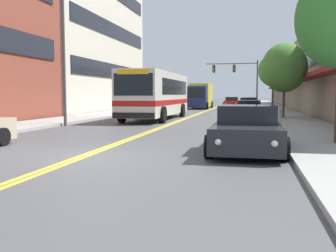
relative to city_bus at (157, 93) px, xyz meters
The scene contains 18 objects.
ground_plane 21.60m from the city_bus, 85.03° to the left, with size 240.00×240.00×0.00m, color #4C4C4F.
sidewalk_left 22.14m from the city_bus, 103.73° to the left, with size 3.20×106.00×0.14m.
sidewalk_right 23.30m from the city_bus, 67.31° to the left, with size 3.20×106.00×0.14m.
centre_line 21.60m from the city_bus, 85.03° to the left, with size 0.34×106.00×0.01m.
storefront_row_right 26.12m from the city_bus, 55.40° to the left, with size 9.10×68.00×7.26m.
city_bus is the anchor object (origin of this frame).
car_champagne_parked_left_mid 15.64m from the city_bus, 99.48° to the left, with size 2.00×4.86×1.29m.
car_charcoal_parked_right_foreground 15.36m from the city_bus, 65.97° to the right, with size 2.14×4.25×1.37m.
car_slate_blue_parked_right_mid 14.64m from the city_bus, 65.19° to the left, with size 2.08×4.56×1.38m.
car_black_parked_right_far 6.66m from the city_bus, 17.57° to the left, with size 2.01×4.92×1.28m.
car_dark_grey_parked_right_end 25.46m from the city_bus, 75.82° to the left, with size 2.02×4.56×1.33m.
car_red_moving_lead 25.99m from the city_bus, 81.43° to the left, with size 2.14×4.16×1.36m.
box_truck 19.89m from the city_bus, 89.08° to the left, with size 2.66×7.15×2.99m.
traffic_signal_mast 22.42m from the city_bus, 77.47° to the left, with size 6.28×0.38×5.82m.
street_lamp_left_near 7.82m from the city_bus, 114.83° to the right, with size 2.46×0.28×7.50m.
street_tree_right_mid 8.80m from the city_bus, ahead, with size 3.01×3.01×5.03m.
street_tree_right_far 15.16m from the city_bus, 55.93° to the left, with size 2.84×2.84×5.45m.
fire_hydrant 8.87m from the city_bus, 27.25° to the right, with size 0.33×0.25×0.85m.
Camera 1 is at (4.46, -9.56, 1.69)m, focal length 40.00 mm.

